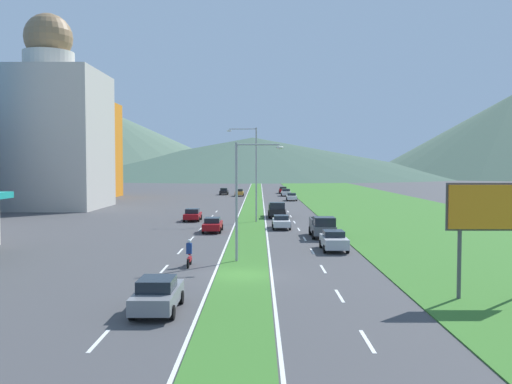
{
  "coord_description": "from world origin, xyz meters",
  "views": [
    {
      "loc": [
        1.0,
        -33.68,
        6.69
      ],
      "look_at": [
        0.53,
        49.83,
        2.63
      ],
      "focal_mm": 39.52,
      "sensor_mm": 36.0,
      "label": 1
    }
  ],
  "objects_px": {
    "car_1": "(239,192)",
    "car_5": "(283,190)",
    "car_6": "(224,191)",
    "car_8": "(213,224)",
    "pickup_truck_1": "(323,227)",
    "car_2": "(158,294)",
    "car_3": "(281,222)",
    "car_0": "(334,240)",
    "car_7": "(292,197)",
    "street_lamp_near": "(243,192)",
    "street_lamp_mid": "(253,168)",
    "car_9": "(193,215)",
    "car_4": "(286,192)",
    "motorcycle_rider": "(189,255)",
    "billboard_roadside": "(489,213)",
    "pickup_truck_0": "(277,210)"
  },
  "relations": [
    {
      "from": "street_lamp_mid",
      "to": "car_5",
      "type": "bearing_deg",
      "value": 84.55
    },
    {
      "from": "car_3",
      "to": "motorcycle_rider",
      "type": "height_order",
      "value": "motorcycle_rider"
    },
    {
      "from": "car_4",
      "to": "car_6",
      "type": "height_order",
      "value": "car_4"
    },
    {
      "from": "car_4",
      "to": "car_8",
      "type": "distance_m",
      "value": 64.96
    },
    {
      "from": "car_8",
      "to": "pickup_truck_1",
      "type": "height_order",
      "value": "pickup_truck_1"
    },
    {
      "from": "car_1",
      "to": "pickup_truck_0",
      "type": "xyz_separation_m",
      "value": [
        6.46,
        -48.37,
        0.2
      ]
    },
    {
      "from": "car_4",
      "to": "car_9",
      "type": "relative_size",
      "value": 1.08
    },
    {
      "from": "car_3",
      "to": "pickup_truck_0",
      "type": "bearing_deg",
      "value": -179.66
    },
    {
      "from": "street_lamp_near",
      "to": "motorcycle_rider",
      "type": "bearing_deg",
      "value": -152.45
    },
    {
      "from": "street_lamp_mid",
      "to": "car_1",
      "type": "relative_size",
      "value": 2.41
    },
    {
      "from": "car_7",
      "to": "car_8",
      "type": "distance_m",
      "value": 49.85
    },
    {
      "from": "motorcycle_rider",
      "to": "car_2",
      "type": "bearing_deg",
      "value": 179.83
    },
    {
      "from": "car_5",
      "to": "car_3",
      "type": "bearing_deg",
      "value": -2.58
    },
    {
      "from": "car_7",
      "to": "pickup_truck_1",
      "type": "bearing_deg",
      "value": -0.2
    },
    {
      "from": "car_0",
      "to": "car_7",
      "type": "xyz_separation_m",
      "value": [
        0.2,
        60.8,
        -0.07
      ]
    },
    {
      "from": "car_1",
      "to": "car_5",
      "type": "relative_size",
      "value": 1.01
    },
    {
      "from": "billboard_roadside",
      "to": "pickup_truck_0",
      "type": "distance_m",
      "value": 44.44
    },
    {
      "from": "street_lamp_mid",
      "to": "car_7",
      "type": "height_order",
      "value": "street_lamp_mid"
    },
    {
      "from": "car_4",
      "to": "car_7",
      "type": "height_order",
      "value": "car_4"
    },
    {
      "from": "car_6",
      "to": "motorcycle_rider",
      "type": "height_order",
      "value": "motorcycle_rider"
    },
    {
      "from": "car_1",
      "to": "street_lamp_near",
      "type": "bearing_deg",
      "value": -177.81
    },
    {
      "from": "street_lamp_mid",
      "to": "car_9",
      "type": "height_order",
      "value": "street_lamp_mid"
    },
    {
      "from": "billboard_roadside",
      "to": "car_6",
      "type": "height_order",
      "value": "billboard_roadside"
    },
    {
      "from": "car_8",
      "to": "pickup_truck_1",
      "type": "xyz_separation_m",
      "value": [
        10.47,
        -4.29,
        0.24
      ]
    },
    {
      "from": "car_2",
      "to": "car_3",
      "type": "bearing_deg",
      "value": -11.76
    },
    {
      "from": "car_5",
      "to": "pickup_truck_1",
      "type": "relative_size",
      "value": 0.84
    },
    {
      "from": "car_0",
      "to": "car_3",
      "type": "xyz_separation_m",
      "value": [
        -3.51,
        14.99,
        -0.07
      ]
    },
    {
      "from": "car_7",
      "to": "street_lamp_near",
      "type": "bearing_deg",
      "value": -6.2
    },
    {
      "from": "car_8",
      "to": "car_1",
      "type": "bearing_deg",
      "value": -0.36
    },
    {
      "from": "street_lamp_near",
      "to": "street_lamp_mid",
      "type": "height_order",
      "value": "street_lamp_mid"
    },
    {
      "from": "billboard_roadside",
      "to": "car_6",
      "type": "xyz_separation_m",
      "value": [
        -19.16,
        97.24,
        -3.54
      ]
    },
    {
      "from": "car_0",
      "to": "car_2",
      "type": "xyz_separation_m",
      "value": [
        -10.45,
        -18.34,
        0.0
      ]
    },
    {
      "from": "car_0",
      "to": "car_5",
      "type": "height_order",
      "value": "car_0"
    },
    {
      "from": "car_6",
      "to": "car_8",
      "type": "bearing_deg",
      "value": -177.34
    },
    {
      "from": "car_0",
      "to": "car_4",
      "type": "distance_m",
      "value": 76.24
    },
    {
      "from": "billboard_roadside",
      "to": "car_4",
      "type": "relative_size",
      "value": 1.28
    },
    {
      "from": "car_2",
      "to": "car_5",
      "type": "xyz_separation_m",
      "value": [
        10.19,
        105.67,
        -0.01
      ]
    },
    {
      "from": "pickup_truck_0",
      "to": "pickup_truck_1",
      "type": "relative_size",
      "value": 1.0
    },
    {
      "from": "car_0",
      "to": "car_5",
      "type": "bearing_deg",
      "value": -179.83
    },
    {
      "from": "street_lamp_near",
      "to": "motorcycle_rider",
      "type": "xyz_separation_m",
      "value": [
        -3.46,
        -1.8,
        -4.08
      ]
    },
    {
      "from": "car_1",
      "to": "pickup_truck_1",
      "type": "height_order",
      "value": "pickup_truck_1"
    },
    {
      "from": "car_0",
      "to": "car_2",
      "type": "distance_m",
      "value": 21.11
    },
    {
      "from": "car_6",
      "to": "car_0",
      "type": "bearing_deg",
      "value": -170.45
    },
    {
      "from": "car_1",
      "to": "car_9",
      "type": "distance_m",
      "value": 52.87
    },
    {
      "from": "car_4",
      "to": "car_5",
      "type": "distance_m",
      "value": 11.1
    },
    {
      "from": "car_1",
      "to": "car_8",
      "type": "bearing_deg",
      "value": 179.64
    },
    {
      "from": "car_5",
      "to": "motorcycle_rider",
      "type": "bearing_deg",
      "value": -6.15
    },
    {
      "from": "street_lamp_near",
      "to": "street_lamp_mid",
      "type": "relative_size",
      "value": 0.75
    },
    {
      "from": "car_0",
      "to": "car_4",
      "type": "bearing_deg",
      "value": -179.91
    },
    {
      "from": "car_0",
      "to": "car_9",
      "type": "xyz_separation_m",
      "value": [
        -13.75,
        22.99,
        -0.05
      ]
    }
  ]
}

